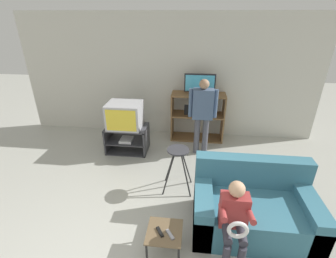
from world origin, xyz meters
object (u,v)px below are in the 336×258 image
(snack_table, at_px, (164,234))
(person_standing_adult, at_px, (203,111))
(person_seated_child, at_px, (234,219))
(television_main, at_px, (125,115))
(remote_control_black, at_px, (160,232))
(remote_control_white, at_px, (170,234))
(folding_stool, at_px, (178,158))
(couch, at_px, (252,208))
(television_flat, at_px, (200,85))
(tv_stand, at_px, (127,139))
(media_shelf, at_px, (197,116))

(snack_table, bearing_deg, person_standing_adult, 79.83)
(person_seated_child, bearing_deg, television_main, 128.35)
(remote_control_black, xyz_separation_m, remote_control_white, (0.12, -0.02, 0.00))
(folding_stool, xyz_separation_m, couch, (1.01, -0.65, -0.28))
(television_main, xyz_separation_m, television_flat, (1.41, 0.68, 0.46))
(tv_stand, distance_m, couch, 2.74)
(television_flat, xyz_separation_m, person_seated_child, (0.38, -2.95, -0.63))
(tv_stand, xyz_separation_m, couch, (2.11, -1.75, 0.04))
(folding_stool, relative_size, couch, 0.49)
(folding_stool, xyz_separation_m, person_standing_adult, (0.37, 1.16, 0.33))
(media_shelf, xyz_separation_m, couch, (0.72, -2.43, -0.24))
(remote_control_white, distance_m, person_seated_child, 0.72)
(snack_table, xyz_separation_m, couch, (1.06, 0.54, -0.01))
(couch, bearing_deg, media_shelf, 106.61)
(television_flat, distance_m, folding_stool, 1.92)
(snack_table, height_order, remote_control_black, remote_control_black)
(media_shelf, distance_m, person_seated_child, 2.97)
(tv_stand, height_order, media_shelf, media_shelf)
(tv_stand, xyz_separation_m, folding_stool, (1.10, -1.10, 0.31))
(media_shelf, distance_m, couch, 2.54)
(television_flat, xyz_separation_m, remote_control_black, (-0.40, -2.99, -0.87))
(person_standing_adult, bearing_deg, remote_control_white, -98.42)
(remote_control_black, xyz_separation_m, couch, (1.11, 0.56, -0.07))
(person_seated_child, bearing_deg, couch, 57.65)
(television_flat, relative_size, person_seated_child, 0.62)
(person_standing_adult, bearing_deg, media_shelf, 97.54)
(television_main, height_order, media_shelf, media_shelf)
(television_flat, height_order, couch, television_flat)
(tv_stand, bearing_deg, television_flat, 26.06)
(television_main, relative_size, media_shelf, 0.57)
(folding_stool, height_order, snack_table, folding_stool)
(television_main, relative_size, television_flat, 1.02)
(tv_stand, bearing_deg, folding_stool, -44.87)
(folding_stool, bearing_deg, couch, -32.80)
(television_main, height_order, television_flat, television_flat)
(remote_control_black, bearing_deg, couch, -4.81)
(television_main, relative_size, person_standing_adult, 0.43)
(television_flat, xyz_separation_m, folding_stool, (-0.30, -1.78, -0.66))
(media_shelf, relative_size, person_seated_child, 1.11)
(tv_stand, relative_size, snack_table, 2.05)
(television_main, bearing_deg, person_standing_adult, 2.33)
(television_main, relative_size, remote_control_white, 4.48)
(snack_table, bearing_deg, television_main, 114.82)
(television_flat, relative_size, remote_control_black, 4.39)
(couch, bearing_deg, remote_control_black, -153.22)
(tv_stand, height_order, person_standing_adult, person_standing_adult)
(couch, xyz_separation_m, person_standing_adult, (-0.64, 1.81, 0.61))
(folding_stool, bearing_deg, tv_stand, 135.13)
(television_main, xyz_separation_m, person_standing_adult, (1.48, 0.06, 0.13))
(remote_control_black, xyz_separation_m, person_standing_adult, (0.47, 2.37, 0.54))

